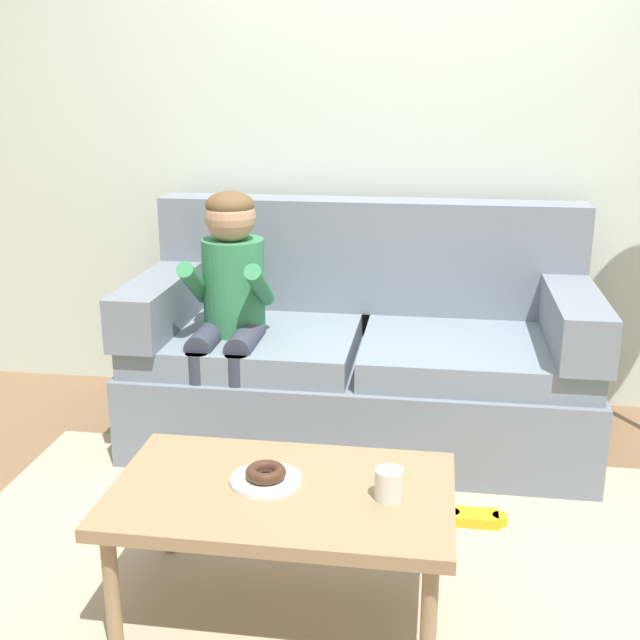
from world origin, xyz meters
name	(u,v)px	position (x,y,z in m)	size (l,w,h in m)	color
ground	(370,538)	(0.00, 0.00, 0.00)	(10.00, 10.00, 0.00)	brown
wall_back	(402,109)	(0.00, 1.40, 1.40)	(8.00, 0.10, 2.80)	beige
area_rug	(363,578)	(0.00, -0.25, 0.01)	(2.87, 1.80, 0.01)	tan
couch	(361,358)	(-0.12, 0.86, 0.36)	(1.93, 0.90, 1.01)	slate
coffee_table	(282,501)	(-0.22, -0.43, 0.37)	(0.99, 0.60, 0.41)	#937551
person_child	(229,298)	(-0.65, 0.64, 0.67)	(0.34, 0.58, 1.10)	#337A4C
plate	(266,480)	(-0.27, -0.41, 0.42)	(0.21, 0.21, 0.01)	white
donut	(266,472)	(-0.27, -0.41, 0.44)	(0.12, 0.12, 0.04)	#422619
mug	(389,484)	(0.09, -0.45, 0.46)	(0.08, 0.08, 0.09)	silver
toy_controller	(476,519)	(0.37, 0.14, 0.03)	(0.23, 0.09, 0.05)	gold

